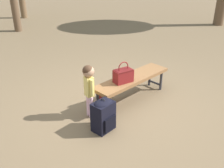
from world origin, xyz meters
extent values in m
plane|color=brown|center=(0.00, 0.00, 0.00)|extent=(40.00, 40.00, 0.00)
cube|color=brown|center=(-0.36, 0.09, 0.42)|extent=(1.63, 0.57, 0.06)
cylinder|color=#2D2D33|center=(0.35, 0.15, 0.20)|extent=(0.05, 0.05, 0.39)
cylinder|color=#2D2D33|center=(0.32, -0.12, 0.20)|extent=(0.05, 0.05, 0.39)
cylinder|color=#2D2D33|center=(-1.04, 0.30, 0.20)|extent=(0.05, 0.05, 0.39)
cylinder|color=#2D2D33|center=(-1.07, 0.02, 0.20)|extent=(0.05, 0.05, 0.39)
cylinder|color=#2D2D33|center=(0.33, 0.01, 0.10)|extent=(0.07, 0.28, 0.04)
cylinder|color=#2D2D33|center=(-1.06, 0.16, 0.10)|extent=(0.07, 0.28, 0.04)
cube|color=maroon|center=(-0.10, 0.08, 0.56)|extent=(0.36, 0.27, 0.22)
cube|color=#561313|center=(-0.10, 0.08, 0.67)|extent=(0.33, 0.26, 0.02)
torus|color=maroon|center=(-0.10, 0.08, 0.72)|extent=(0.19, 0.08, 0.20)
cylinder|color=#E5B2C6|center=(0.51, -0.15, 0.19)|extent=(0.07, 0.07, 0.38)
cylinder|color=#E5B2C6|center=(0.54, -0.06, 0.19)|extent=(0.07, 0.07, 0.38)
ellipsoid|color=white|center=(0.49, -0.14, 0.02)|extent=(0.10, 0.08, 0.04)
ellipsoid|color=white|center=(0.52, -0.06, 0.02)|extent=(0.10, 0.08, 0.04)
cube|color=#E5CC66|center=(0.52, -0.11, 0.54)|extent=(0.16, 0.17, 0.33)
cylinder|color=#E5CC66|center=(0.49, -0.20, 0.56)|extent=(0.05, 0.05, 0.28)
cylinder|color=#E5CC66|center=(0.56, -0.02, 0.56)|extent=(0.05, 0.05, 0.28)
sphere|color=#A57A5B|center=(0.52, -0.11, 0.80)|extent=(0.18, 0.18, 0.18)
sphere|color=#3F2819|center=(0.53, -0.11, 0.82)|extent=(0.17, 0.17, 0.17)
cube|color=black|center=(0.67, 0.31, 0.23)|extent=(0.32, 0.24, 0.47)
ellipsoid|color=black|center=(0.67, 0.31, 0.46)|extent=(0.31, 0.23, 0.11)
cube|color=black|center=(0.67, 0.44, 0.16)|extent=(0.22, 0.04, 0.21)
cube|color=black|center=(0.59, 0.18, 0.23)|extent=(0.05, 0.02, 0.40)
cube|color=black|center=(0.73, 0.18, 0.23)|extent=(0.05, 0.02, 0.40)
torus|color=black|center=(0.67, 0.31, 0.50)|extent=(0.01, 0.08, 0.08)
cube|color=maroon|center=(0.06, -0.22, 0.14)|extent=(0.20, 0.15, 0.28)
ellipsoid|color=maroon|center=(0.06, -0.22, 0.27)|extent=(0.19, 0.14, 0.06)
cube|color=#4A1010|center=(0.05, -0.14, 0.10)|extent=(0.13, 0.03, 0.13)
cube|color=#4A1010|center=(0.02, -0.30, 0.14)|extent=(0.03, 0.01, 0.24)
cube|color=#4A1010|center=(0.11, -0.29, 0.14)|extent=(0.03, 0.01, 0.24)
torus|color=#B2B2B7|center=(0.06, -0.22, 0.30)|extent=(0.01, 0.05, 0.05)
camera|label=1|loc=(3.05, 2.45, 2.34)|focal=41.12mm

